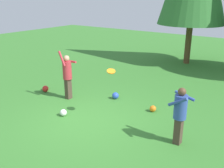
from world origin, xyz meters
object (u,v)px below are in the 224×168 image
object	(u,v)px
ball_white	(63,113)
ball_red	(45,89)
person_catcher	(180,112)
ball_orange	(153,109)
ball_blue	(115,96)
person_thrower	(67,73)
frisbee	(111,71)

from	to	relation	value
ball_white	ball_red	xyz separation A→B (m)	(-2.26, 1.16, 0.02)
person_catcher	ball_orange	distance (m)	2.20
ball_blue	ball_red	xyz separation A→B (m)	(-2.82, -1.07, 0.00)
person_thrower	ball_white	size ratio (longest dim) A/B	8.25
ball_orange	ball_blue	bearing A→B (deg)	173.49
ball_blue	ball_red	bearing A→B (deg)	-159.14
person_catcher	ball_orange	xyz separation A→B (m)	(-1.46, 1.41, -0.84)
frisbee	ball_red	world-z (taller)	frisbee
person_thrower	frisbee	size ratio (longest dim) A/B	5.05
person_thrower	frisbee	xyz separation A→B (m)	(2.34, -0.40, 0.58)
frisbee	ball_blue	bearing A→B (deg)	120.16
frisbee	ball_orange	size ratio (longest dim) A/B	1.68
frisbee	ball_orange	bearing A→B (deg)	54.27
person_catcher	ball_blue	distance (m)	3.66
ball_blue	ball_orange	size ratio (longest dim) A/B	1.16
person_catcher	ball_orange	bearing A→B (deg)	-39.69
person_catcher	ball_orange	world-z (taller)	person_catcher
frisbee	ball_white	distance (m)	2.19
frisbee	ball_blue	xyz separation A→B (m)	(-0.83, 1.43, -1.47)
ball_red	ball_orange	bearing A→B (deg)	10.95
ball_white	ball_blue	bearing A→B (deg)	75.94
ball_orange	ball_red	bearing A→B (deg)	-169.05
person_catcher	ball_white	size ratio (longest dim) A/B	7.00
ball_red	person_thrower	bearing A→B (deg)	1.92
person_thrower	ball_white	world-z (taller)	person_thrower
person_thrower	frisbee	bearing A→B (deg)	0.00
ball_red	ball_white	bearing A→B (deg)	-27.25
ball_orange	ball_white	world-z (taller)	ball_white
person_catcher	ball_white	bearing A→B (deg)	13.77
person_catcher	ball_white	distance (m)	3.89
person_catcher	frisbee	bearing A→B (deg)	-0.00
person_thrower	ball_white	xyz separation A→B (m)	(0.95, -1.21, -0.91)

